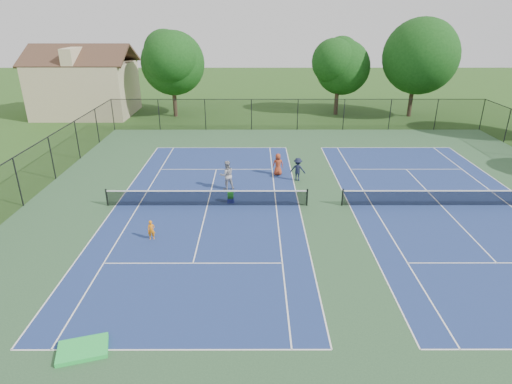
{
  "coord_description": "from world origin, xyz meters",
  "views": [
    {
      "loc": [
        -4.13,
        -23.26,
        10.64
      ],
      "look_at": [
        -4.09,
        -1.0,
        1.3
      ],
      "focal_mm": 30.0,
      "sensor_mm": 36.0,
      "label": 1
    }
  ],
  "objects_px": {
    "tree_back_a": "(172,60)",
    "tree_back_c": "(339,64)",
    "ball_crate": "(231,200)",
    "bystander_b": "(298,169)",
    "bystander_c": "(278,164)",
    "instructor": "(227,175)",
    "ball_hopper": "(231,195)",
    "tree_back_d": "(417,52)",
    "child_player": "(151,230)",
    "clapboard_house": "(85,87)"
  },
  "relations": [
    {
      "from": "tree_back_a",
      "to": "ball_crate",
      "type": "relative_size",
      "value": 23.27
    },
    {
      "from": "tree_back_a",
      "to": "ball_hopper",
      "type": "relative_size",
      "value": 21.67
    },
    {
      "from": "tree_back_a",
      "to": "child_player",
      "type": "xyz_separation_m",
      "value": [
        3.61,
        -28.1,
        -5.52
      ]
    },
    {
      "from": "clapboard_house",
      "to": "child_player",
      "type": "height_order",
      "value": "clapboard_house"
    },
    {
      "from": "tree_back_c",
      "to": "tree_back_d",
      "type": "xyz_separation_m",
      "value": [
        8.0,
        -1.0,
        1.34
      ]
    },
    {
      "from": "instructor",
      "to": "bystander_b",
      "type": "xyz_separation_m",
      "value": [
        4.74,
        1.55,
        -0.16
      ]
    },
    {
      "from": "tree_back_d",
      "to": "ball_hopper",
      "type": "distance_m",
      "value": 30.68
    },
    {
      "from": "tree_back_c",
      "to": "clapboard_house",
      "type": "relative_size",
      "value": 0.78
    },
    {
      "from": "tree_back_a",
      "to": "child_player",
      "type": "bearing_deg",
      "value": -82.67
    },
    {
      "from": "tree_back_a",
      "to": "clapboard_house",
      "type": "relative_size",
      "value": 0.85
    },
    {
      "from": "bystander_c",
      "to": "ball_crate",
      "type": "distance_m",
      "value": 5.75
    },
    {
      "from": "tree_back_a",
      "to": "clapboard_house",
      "type": "height_order",
      "value": "tree_back_a"
    },
    {
      "from": "bystander_c",
      "to": "tree_back_d",
      "type": "bearing_deg",
      "value": -137.36
    },
    {
      "from": "child_player",
      "to": "instructor",
      "type": "height_order",
      "value": "instructor"
    },
    {
      "from": "tree_back_c",
      "to": "instructor",
      "type": "bearing_deg",
      "value": -116.1
    },
    {
      "from": "bystander_b",
      "to": "ball_hopper",
      "type": "xyz_separation_m",
      "value": [
        -4.39,
        -3.71,
        -0.3
      ]
    },
    {
      "from": "tree_back_d",
      "to": "ball_crate",
      "type": "distance_m",
      "value": 30.75
    },
    {
      "from": "bystander_b",
      "to": "ball_crate",
      "type": "bearing_deg",
      "value": 56.68
    },
    {
      "from": "bystander_b",
      "to": "bystander_c",
      "type": "height_order",
      "value": "bystander_b"
    },
    {
      "from": "tree_back_a",
      "to": "tree_back_c",
      "type": "xyz_separation_m",
      "value": [
        18.0,
        1.0,
        -0.56
      ]
    },
    {
      "from": "instructor",
      "to": "ball_hopper",
      "type": "distance_m",
      "value": 2.23
    },
    {
      "from": "tree_back_c",
      "to": "child_player",
      "type": "bearing_deg",
      "value": -116.31
    },
    {
      "from": "tree_back_c",
      "to": "ball_hopper",
      "type": "bearing_deg",
      "value": -113.41
    },
    {
      "from": "tree_back_c",
      "to": "clapboard_house",
      "type": "bearing_deg",
      "value": -180.0
    },
    {
      "from": "tree_back_d",
      "to": "tree_back_c",
      "type": "bearing_deg",
      "value": 172.87
    },
    {
      "from": "ball_hopper",
      "to": "ball_crate",
      "type": "bearing_deg",
      "value": 0.0
    },
    {
      "from": "instructor",
      "to": "ball_crate",
      "type": "relative_size",
      "value": 4.92
    },
    {
      "from": "bystander_c",
      "to": "ball_crate",
      "type": "height_order",
      "value": "bystander_c"
    },
    {
      "from": "tree_back_a",
      "to": "bystander_b",
      "type": "height_order",
      "value": "tree_back_a"
    },
    {
      "from": "bystander_c",
      "to": "ball_hopper",
      "type": "bearing_deg",
      "value": 49.45
    },
    {
      "from": "tree_back_d",
      "to": "tree_back_a",
      "type": "bearing_deg",
      "value": -180.0
    },
    {
      "from": "child_player",
      "to": "bystander_b",
      "type": "bearing_deg",
      "value": 34.34
    },
    {
      "from": "instructor",
      "to": "tree_back_c",
      "type": "bearing_deg",
      "value": -134.25
    },
    {
      "from": "child_player",
      "to": "tree_back_a",
      "type": "bearing_deg",
      "value": 86.27
    },
    {
      "from": "bystander_b",
      "to": "bystander_c",
      "type": "relative_size",
      "value": 1.03
    },
    {
      "from": "tree_back_c",
      "to": "child_player",
      "type": "distance_m",
      "value": 32.84
    },
    {
      "from": "bystander_c",
      "to": "ball_crate",
      "type": "xyz_separation_m",
      "value": [
        -3.1,
        -4.8,
        -0.64
      ]
    },
    {
      "from": "tree_back_d",
      "to": "clapboard_house",
      "type": "relative_size",
      "value": 0.96
    },
    {
      "from": "tree_back_a",
      "to": "tree_back_c",
      "type": "distance_m",
      "value": 18.04
    },
    {
      "from": "clapboard_house",
      "to": "ball_hopper",
      "type": "bearing_deg",
      "value": -54.7
    },
    {
      "from": "bystander_b",
      "to": "bystander_c",
      "type": "bearing_deg",
      "value": -23.46
    },
    {
      "from": "instructor",
      "to": "bystander_b",
      "type": "height_order",
      "value": "instructor"
    },
    {
      "from": "child_player",
      "to": "instructor",
      "type": "xyz_separation_m",
      "value": [
        3.42,
        6.72,
        0.45
      ]
    },
    {
      "from": "ball_hopper",
      "to": "instructor",
      "type": "bearing_deg",
      "value": 99.0
    },
    {
      "from": "tree_back_d",
      "to": "bystander_c",
      "type": "distance_m",
      "value": 25.08
    },
    {
      "from": "child_player",
      "to": "instructor",
      "type": "relative_size",
      "value": 0.53
    },
    {
      "from": "tree_back_a",
      "to": "bystander_b",
      "type": "distance_m",
      "value": 23.65
    },
    {
      "from": "child_player",
      "to": "ball_hopper",
      "type": "relative_size",
      "value": 2.45
    },
    {
      "from": "tree_back_c",
      "to": "ball_hopper",
      "type": "relative_size",
      "value": 19.88
    },
    {
      "from": "ball_crate",
      "to": "ball_hopper",
      "type": "xyz_separation_m",
      "value": [
        0.0,
        0.0,
        0.36
      ]
    }
  ]
}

